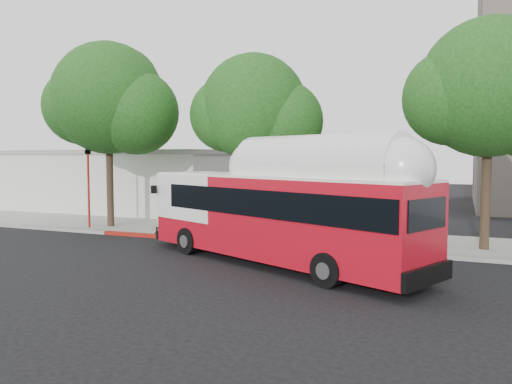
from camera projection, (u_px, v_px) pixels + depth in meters
ground at (214, 263)px, 17.87m from camera, size 120.00×120.00×0.00m
sidewalk at (277, 235)px, 23.85m from camera, size 60.00×5.00×0.15m
curb_strip at (256, 243)px, 21.46m from camera, size 60.00×0.30×0.15m
red_curb_segment at (195, 239)px, 22.61m from camera, size 10.00×0.32×0.16m
street_tree_left at (116, 103)px, 25.80m from camera, size 6.67×5.80×9.74m
street_tree_mid at (262, 112)px, 23.27m from camera, size 5.75×5.00×8.62m
street_tree_right at (501, 93)px, 19.21m from camera, size 6.21×5.40×9.18m
low_commercial_bldg at (131, 180)px, 35.98m from camera, size 16.20×10.20×4.25m
transit_bus at (277, 217)px, 17.40m from camera, size 12.03×6.94×3.62m
signal_pole at (89, 189)px, 25.72m from camera, size 0.12×0.40×4.18m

